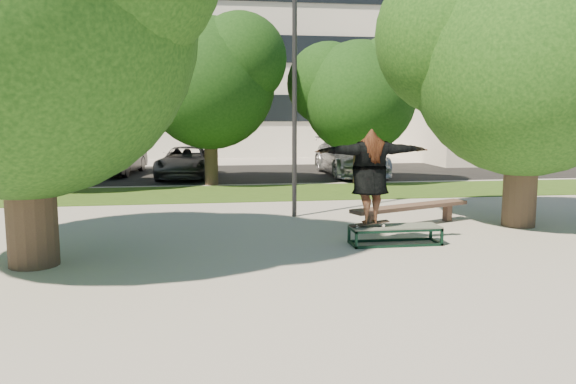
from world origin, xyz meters
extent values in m
plane|color=gray|center=(0.00, 0.00, 0.00)|extent=(120.00, 120.00, 0.00)
cube|color=#234212|center=(1.00, 9.50, 0.01)|extent=(30.00, 4.00, 0.02)
cube|color=black|center=(0.00, 16.00, 0.01)|extent=(40.00, 8.00, 0.01)
cylinder|color=#38281E|center=(-4.20, 1.00, 1.60)|extent=(0.84, 0.84, 3.20)
sphere|color=#11350E|center=(-4.20, 1.00, 4.07)|extent=(5.80, 5.80, 5.80)
cylinder|color=#38281E|center=(6.00, 3.00, 1.50)|extent=(0.76, 0.76, 3.00)
sphere|color=#11350E|center=(6.00, 3.00, 3.78)|extent=(5.20, 5.20, 5.20)
sphere|color=#11350E|center=(4.70, 3.78, 4.43)|extent=(3.90, 3.90, 3.90)
cylinder|color=#38281E|center=(-6.50, 11.00, 1.40)|extent=(0.44, 0.44, 2.80)
sphere|color=black|center=(-6.50, 11.00, 3.46)|extent=(4.40, 4.40, 4.40)
sphere|color=black|center=(-7.60, 11.66, 4.01)|extent=(3.30, 3.30, 3.30)
sphere|color=black|center=(-5.51, 10.56, 4.23)|extent=(3.08, 3.08, 3.08)
cylinder|color=#38281E|center=(-1.00, 12.00, 1.50)|extent=(0.50, 0.50, 3.00)
sphere|color=black|center=(-1.00, 12.00, 3.72)|extent=(4.80, 4.80, 4.80)
sphere|color=black|center=(-2.20, 12.72, 4.32)|extent=(3.60, 3.60, 3.60)
sphere|color=black|center=(0.08, 11.52, 4.56)|extent=(3.36, 3.36, 3.36)
cylinder|color=#38281E|center=(4.50, 11.50, 1.30)|extent=(0.40, 0.40, 2.60)
sphere|color=black|center=(4.50, 11.50, 3.23)|extent=(4.20, 4.20, 4.20)
sphere|color=black|center=(3.45, 12.13, 3.75)|extent=(3.15, 3.15, 3.15)
sphere|color=black|center=(5.45, 11.08, 3.96)|extent=(2.94, 2.94, 2.94)
cylinder|color=#2D2D30|center=(1.00, 5.00, 3.00)|extent=(0.12, 0.12, 6.00)
cube|color=beige|center=(-2.00, 32.00, 8.00)|extent=(30.00, 14.00, 16.00)
cube|color=black|center=(-2.00, 24.94, 3.00)|extent=(27.60, 0.12, 1.60)
cube|color=black|center=(-2.00, 24.94, 6.50)|extent=(27.60, 0.12, 1.60)
cube|color=beige|center=(18.00, 22.00, 4.00)|extent=(15.00, 10.00, 8.00)
cube|color=#475147|center=(2.50, 1.61, 0.36)|extent=(1.80, 0.60, 0.03)
cylinder|color=white|center=(1.69, 1.53, 0.40)|extent=(0.06, 0.03, 0.06)
cylinder|color=white|center=(1.69, 1.69, 0.40)|extent=(0.06, 0.03, 0.06)
cylinder|color=white|center=(2.23, 1.53, 0.40)|extent=(0.06, 0.03, 0.06)
cylinder|color=white|center=(2.23, 1.69, 0.40)|extent=(0.06, 0.03, 0.06)
cube|color=black|center=(1.96, 1.61, 0.44)|extent=(0.78, 0.20, 0.10)
imported|color=brown|center=(1.96, 1.61, 1.38)|extent=(2.31, 0.70, 1.86)
cube|color=brown|center=(2.39, 2.93, 0.22)|extent=(0.21, 0.21, 0.43)
cube|color=brown|center=(4.61, 3.82, 0.22)|extent=(0.21, 0.21, 0.43)
cube|color=brown|center=(3.50, 3.38, 0.46)|extent=(3.19, 1.61, 0.09)
imported|color=#B9B9BF|center=(-7.29, 14.40, 0.74)|extent=(2.22, 4.50, 1.48)
imported|color=black|center=(-5.00, 16.30, 0.74)|extent=(2.16, 4.66, 1.48)
imported|color=#504F54|center=(-2.00, 14.53, 0.64)|extent=(2.56, 4.80, 1.28)
imported|color=silver|center=(5.00, 14.61, 0.82)|extent=(2.35, 5.68, 1.64)
camera|label=1|loc=(-1.27, -8.99, 2.58)|focal=35.00mm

